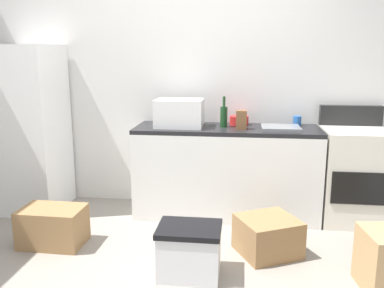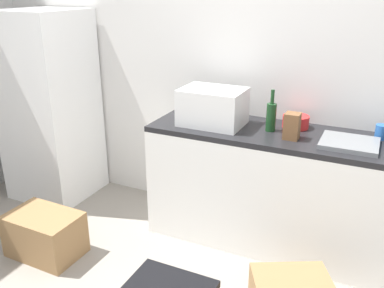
% 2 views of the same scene
% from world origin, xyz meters
% --- Properties ---
extents(ground_plane, '(6.00, 6.00, 0.00)m').
position_xyz_m(ground_plane, '(0.00, 0.00, 0.00)').
color(ground_plane, gray).
extents(wall_back, '(5.00, 0.10, 2.60)m').
position_xyz_m(wall_back, '(0.00, 1.55, 1.30)').
color(wall_back, silver).
rests_on(wall_back, ground_plane).
extents(kitchen_counter, '(1.80, 0.60, 0.90)m').
position_xyz_m(kitchen_counter, '(0.30, 1.20, 0.45)').
color(kitchen_counter, white).
rests_on(kitchen_counter, ground_plane).
extents(refrigerator, '(0.68, 0.66, 1.69)m').
position_xyz_m(refrigerator, '(-1.75, 1.15, 0.84)').
color(refrigerator, white).
rests_on(refrigerator, ground_plane).
extents(stove_oven, '(0.60, 0.61, 1.10)m').
position_xyz_m(stove_oven, '(1.52, 1.21, 0.47)').
color(stove_oven, silver).
rests_on(stove_oven, ground_plane).
extents(microwave, '(0.46, 0.34, 0.27)m').
position_xyz_m(microwave, '(-0.17, 1.17, 1.04)').
color(microwave, white).
rests_on(microwave, kitchen_counter).
extents(sink_basin, '(0.36, 0.32, 0.03)m').
position_xyz_m(sink_basin, '(0.81, 1.14, 0.92)').
color(sink_basin, slate).
rests_on(sink_basin, kitchen_counter).
extents(wine_bottle, '(0.07, 0.07, 0.30)m').
position_xyz_m(wine_bottle, '(0.27, 1.21, 1.01)').
color(wine_bottle, '#193F1E').
rests_on(wine_bottle, kitchen_counter).
extents(coffee_mug, '(0.08, 0.08, 0.10)m').
position_xyz_m(coffee_mug, '(0.99, 1.36, 0.95)').
color(coffee_mug, '#2659A5').
rests_on(coffee_mug, kitchen_counter).
extents(knife_block, '(0.10, 0.10, 0.18)m').
position_xyz_m(knife_block, '(0.44, 1.11, 0.99)').
color(knife_block, brown).
rests_on(knife_block, kitchen_counter).
extents(mixing_bowl, '(0.19, 0.19, 0.09)m').
position_xyz_m(mixing_bowl, '(0.41, 1.35, 0.95)').
color(mixing_bowl, red).
rests_on(mixing_bowl, kitchen_counter).
extents(cardboard_box_medium, '(0.59, 0.58, 0.30)m').
position_xyz_m(cardboard_box_medium, '(0.68, 0.38, 0.15)').
color(cardboard_box_medium, olive).
rests_on(cardboard_box_medium, ground_plane).
extents(cardboard_box_small, '(0.53, 0.36, 0.33)m').
position_xyz_m(cardboard_box_small, '(-1.13, 0.32, 0.16)').
color(cardboard_box_small, olive).
rests_on(cardboard_box_small, ground_plane).
extents(storage_bin, '(0.46, 0.36, 0.38)m').
position_xyz_m(storage_bin, '(0.09, -0.03, 0.19)').
color(storage_bin, silver).
rests_on(storage_bin, ground_plane).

